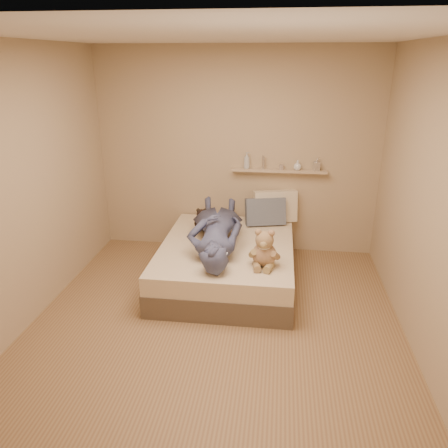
# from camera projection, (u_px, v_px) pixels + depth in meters

# --- Properties ---
(room) EXTENTS (3.80, 3.80, 3.80)m
(room) POSITION_uv_depth(u_px,v_px,m) (214.00, 197.00, 3.81)
(room) COLOR olive
(room) RESTS_ON ground
(bed) EXTENTS (1.50, 1.90, 0.45)m
(bed) POSITION_uv_depth(u_px,v_px,m) (227.00, 262.00, 5.05)
(bed) COLOR brown
(bed) RESTS_ON floor
(game_console) EXTENTS (0.15, 0.07, 0.05)m
(game_console) POSITION_uv_depth(u_px,v_px,m) (220.00, 255.00, 4.38)
(game_console) COLOR silver
(game_console) RESTS_ON bed
(teddy_bear) EXTENTS (0.34, 0.33, 0.41)m
(teddy_bear) POSITION_uv_depth(u_px,v_px,m) (264.00, 251.00, 4.38)
(teddy_bear) COLOR #A57F5B
(teddy_bear) RESTS_ON bed
(dark_plush) EXTENTS (0.19, 0.19, 0.29)m
(dark_plush) POSITION_uv_depth(u_px,v_px,m) (202.00, 221.00, 5.33)
(dark_plush) COLOR black
(dark_plush) RESTS_ON bed
(pillow_cream) EXTENTS (0.59, 0.35, 0.42)m
(pillow_cream) POSITION_uv_depth(u_px,v_px,m) (275.00, 206.00, 5.61)
(pillow_cream) COLOR beige
(pillow_cream) RESTS_ON bed
(pillow_grey) EXTENTS (0.54, 0.33, 0.36)m
(pillow_grey) POSITION_uv_depth(u_px,v_px,m) (265.00, 212.00, 5.50)
(pillow_grey) COLOR slate
(pillow_grey) RESTS_ON bed
(person) EXTENTS (0.77, 1.71, 0.40)m
(person) POSITION_uv_depth(u_px,v_px,m) (216.00, 229.00, 4.88)
(person) COLOR #484F71
(person) RESTS_ON bed
(wall_shelf) EXTENTS (1.20, 0.12, 0.03)m
(wall_shelf) POSITION_uv_depth(u_px,v_px,m) (279.00, 171.00, 5.52)
(wall_shelf) COLOR tan
(wall_shelf) RESTS_ON wall_back
(shelf_bottles) EXTENTS (0.97, 0.14, 0.21)m
(shelf_bottles) POSITION_uv_depth(u_px,v_px,m) (282.00, 163.00, 5.48)
(shelf_bottles) COLOR #B5BABE
(shelf_bottles) RESTS_ON wall_shelf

